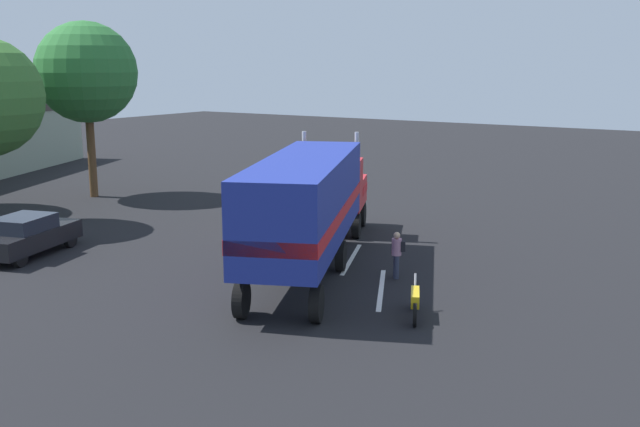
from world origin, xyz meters
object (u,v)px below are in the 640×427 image
at_px(parked_car, 27,235).
at_px(motorcycle, 415,301).
at_px(semi_truck, 311,200).
at_px(tree_left, 86,73).
at_px(person_bystander, 397,253).

relative_size(parked_car, motorcycle, 2.42).
distance_m(semi_truck, tree_left, 19.28).
bearing_deg(person_bystander, motorcycle, -145.63).
bearing_deg(person_bystander, tree_left, 77.15).
bearing_deg(semi_truck, tree_left, 73.28).
bearing_deg(motorcycle, tree_left, 71.04).
relative_size(semi_truck, person_bystander, 8.57).
bearing_deg(motorcycle, person_bystander, 34.37).
bearing_deg(tree_left, semi_truck, -106.72).
distance_m(semi_truck, parked_car, 11.18).
bearing_deg(semi_truck, person_bystander, -79.57).
distance_m(semi_truck, person_bystander, 3.60).
height_order(parked_car, motorcycle, parked_car).
distance_m(parked_car, tree_left, 13.91).
bearing_deg(motorcycle, parked_car, 96.54).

